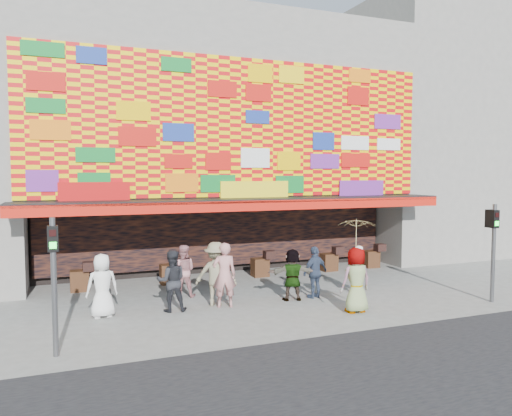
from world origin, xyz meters
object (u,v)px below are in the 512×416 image
object	(u,v)px
ped_c	(172,281)
signal_left	(54,271)
ped_b	(224,275)
ped_e	(315,272)
ped_h	(357,270)
ped_d	(216,274)
ped_f	(292,275)
signal_right	(494,242)
parasol	(357,236)
ped_g	(356,280)
ped_a	(102,286)
ped_i	(183,271)

from	to	relation	value
ped_c	signal_left	bearing A→B (deg)	49.18
ped_b	signal_left	bearing A→B (deg)	40.08
ped_e	ped_h	bearing A→B (deg)	164.15
ped_d	ped_f	world-z (taller)	ped_d
signal_right	ped_b	distance (m)	8.23
ped_b	parasol	world-z (taller)	parasol
ped_d	ped_h	xyz separation A→B (m)	(4.74, -0.27, -0.16)
ped_g	ped_f	bearing A→B (deg)	-60.42
ped_a	ped_f	xyz separation A→B (m)	(5.62, -0.24, -0.07)
signal_right	ped_c	world-z (taller)	signal_right
ped_d	parasol	xyz separation A→B (m)	(3.47, -2.17, 1.23)
signal_right	ped_g	size ratio (longest dim) A/B	1.62
signal_right	ped_h	size ratio (longest dim) A/B	1.90
ped_d	ped_g	size ratio (longest dim) A/B	1.03
ped_g	ped_d	bearing A→B (deg)	-32.45
signal_left	ped_h	world-z (taller)	signal_left
ped_b	ped_e	distance (m)	3.00
ped_b	signal_right	bearing A→B (deg)	174.73
ped_f	ped_h	xyz separation A→B (m)	(2.36, 0.02, -0.02)
ped_a	ped_c	bearing A→B (deg)	170.81
ped_c	ped_d	xyz separation A→B (m)	(1.36, 0.14, 0.07)
ped_a	ped_g	size ratio (longest dim) A/B	0.95
signal_right	ped_h	world-z (taller)	signal_right
ped_d	ped_g	distance (m)	4.09
ped_d	ped_h	world-z (taller)	ped_d
ped_h	ped_e	bearing A→B (deg)	-17.08
ped_b	ped_g	world-z (taller)	ped_b
ped_g	ped_c	bearing A→B (deg)	-23.25
signal_left	ped_b	bearing A→B (deg)	27.99
ped_b	ped_i	size ratio (longest dim) A/B	1.15
ped_c	ped_e	bearing A→B (deg)	-172.65
ped_e	ped_h	xyz separation A→B (m)	(1.56, 0.01, -0.03)
ped_g	ped_h	size ratio (longest dim) A/B	1.17
signal_right	signal_left	bearing A→B (deg)	180.00
signal_right	ped_i	xyz separation A→B (m)	(-8.66, 4.10, -1.03)
ped_f	parasol	distance (m)	2.58
ped_b	parasol	bearing A→B (deg)	162.11
ped_e	ped_d	bearing A→B (deg)	-21.14
ped_h	ped_d	bearing A→B (deg)	-20.63
ped_i	parasol	size ratio (longest dim) A/B	0.87
signal_left	ped_i	xyz separation A→B (m)	(3.74, 4.10, -1.03)
ped_e	ped_i	distance (m)	4.19
ped_d	ped_g	world-z (taller)	ped_d
ped_d	ped_f	xyz separation A→B (m)	(2.38, -0.29, -0.15)
ped_d	parasol	bearing A→B (deg)	173.87
ped_g	ped_a	bearing A→B (deg)	-17.99
signal_right	ped_e	size ratio (longest dim) A/B	1.83
ped_d	ped_g	xyz separation A→B (m)	(3.47, -2.17, -0.02)
ped_f	signal_left	bearing A→B (deg)	33.31
ped_d	parasol	distance (m)	4.27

